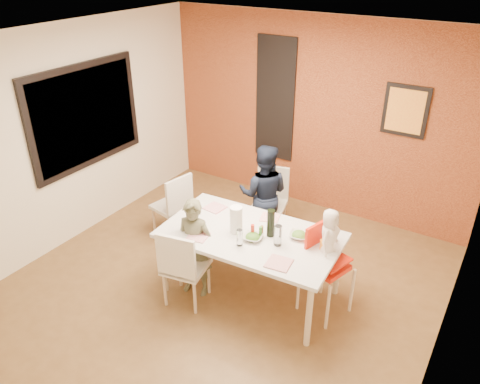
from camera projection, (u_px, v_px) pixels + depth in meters
The scene contains 35 objects.
ground at pixel (226, 282), 5.40m from camera, with size 4.50×4.50×0.00m, color brown.
ceiling at pixel (222, 41), 4.13m from camera, with size 4.50×4.50×0.02m, color silver.
wall_back at pixel (315, 116), 6.45m from camera, with size 4.50×0.02×2.70m, color beige.
wall_front at pixel (36, 307), 3.08m from camera, with size 4.50×0.02×2.70m, color beige.
wall_left at pixel (74, 135), 5.81m from camera, with size 0.02×4.50×2.70m, color beige.
wall_right at pixel (460, 244), 3.72m from camera, with size 0.02×4.50×2.70m, color beige.
brick_accent_wall at pixel (314, 117), 6.43m from camera, with size 4.50×0.02×2.70m, color maroon.
picture_window_frame at pixel (86, 116), 5.85m from camera, with size 0.05×1.70×1.30m, color black.
picture_window_pane at pixel (86, 116), 5.85m from camera, with size 0.02×1.55×1.15m, color black.
glassblock_strip at pixel (275, 100), 6.63m from camera, with size 0.55×0.03×1.70m, color silver.
glassblock_surround at pixel (275, 100), 6.63m from camera, with size 0.60×0.03×1.76m, color black.
art_print_frame at pixel (406, 111), 5.72m from camera, with size 0.54×0.03×0.64m, color black.
art_print_canvas at pixel (405, 111), 5.71m from camera, with size 0.44×0.01×0.54m, color #F5AB36.
dining_table at pixel (251, 239), 4.93m from camera, with size 1.91×1.14×0.77m.
chair_near at pixel (182, 265), 4.85m from camera, with size 0.50×0.50×0.93m.
chair_far at pixel (271, 197), 6.16m from camera, with size 0.51×0.51×0.90m.
chair_left at pixel (175, 203), 6.02m from camera, with size 0.49×0.49×0.90m.
high_chair at pixel (324, 261), 4.75m from camera, with size 0.52×0.52×1.01m.
child_near at pixel (195, 248), 5.01m from camera, with size 0.42×0.28×1.15m, color #51513A.
child_far at pixel (264, 194), 5.89m from camera, with size 0.64×0.50×1.33m, color black.
toddler at pixel (329, 238), 4.59m from camera, with size 0.31×0.20×0.63m, color silver.
plate_near_left at pixel (198, 236), 4.85m from camera, with size 0.20×0.20×0.01m, color white.
plate_far_mid at pixel (270, 218), 5.17m from camera, with size 0.20×0.20×0.01m, color white.
plate_near_right at pixel (279, 263), 4.44m from camera, with size 0.23×0.23×0.01m, color silver.
plate_far_left at pixel (215, 208), 5.37m from camera, with size 0.21×0.21×0.01m, color white.
salad_bowl_a at pixel (253, 237), 4.79m from camera, with size 0.20×0.20×0.05m, color silver.
salad_bowl_b at pixel (299, 235), 4.82m from camera, with size 0.21×0.21×0.05m, color white.
wine_bottle at pixel (271, 223), 4.80m from camera, with size 0.08×0.08×0.30m, color black.
wine_glass_a at pixel (240, 238), 4.67m from camera, with size 0.06×0.06×0.18m, color white.
wine_glass_b at pixel (278, 235), 4.67m from camera, with size 0.08×0.08×0.22m, color white.
paper_towel_roll at pixel (236, 220), 4.86m from camera, with size 0.13×0.13×0.30m, color white.
condiment_red at pixel (253, 231), 4.81m from camera, with size 0.04×0.04×0.15m, color red.
condiment_green at pixel (260, 232), 4.81m from camera, with size 0.03×0.03×0.13m, color #3C7C29.
condiment_brown at pixel (262, 231), 4.83m from camera, with size 0.03×0.03×0.13m, color brown.
sippy_cup at pixel (323, 245), 4.62m from camera, with size 0.06×0.06×0.11m, color orange.
Camera 1 is at (2.39, -3.54, 3.47)m, focal length 35.00 mm.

